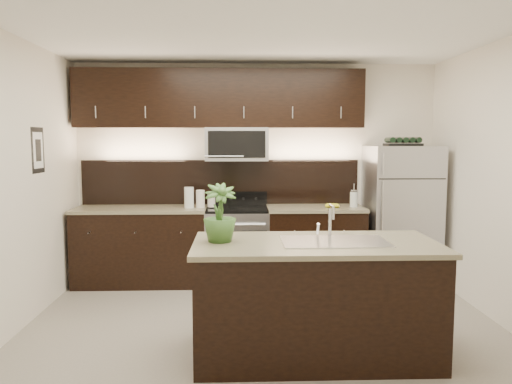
{
  "coord_description": "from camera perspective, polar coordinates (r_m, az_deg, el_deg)",
  "views": [
    {
      "loc": [
        -0.23,
        -4.33,
        1.76
      ],
      "look_at": [
        -0.06,
        0.55,
        1.24
      ],
      "focal_mm": 35.0,
      "sensor_mm": 36.0,
      "label": 1
    }
  ],
  "objects": [
    {
      "name": "ground",
      "position": [
        4.68,
        1.0,
        -16.05
      ],
      "size": [
        4.5,
        4.5,
        0.0
      ],
      "primitive_type": "plane",
      "color": "gray",
      "rests_on": "ground"
    },
    {
      "name": "room_walls",
      "position": [
        4.29,
        -0.42,
        5.19
      ],
      "size": [
        4.52,
        4.02,
        2.71
      ],
      "color": "silver",
      "rests_on": "ground"
    },
    {
      "name": "counter_run",
      "position": [
        6.16,
        -4.09,
        -6.07
      ],
      "size": [
        3.51,
        0.65,
        0.94
      ],
      "color": "black",
      "rests_on": "ground"
    },
    {
      "name": "upper_fixtures",
      "position": [
        6.18,
        -3.91,
        9.54
      ],
      "size": [
        3.49,
        0.4,
        1.66
      ],
      "color": "black",
      "rests_on": "counter_run"
    },
    {
      "name": "island",
      "position": [
        4.16,
        6.77,
        -12.02
      ],
      "size": [
        1.96,
        0.96,
        0.94
      ],
      "color": "black",
      "rests_on": "ground"
    },
    {
      "name": "sink_faucet",
      "position": [
        4.07,
        8.92,
        -5.4
      ],
      "size": [
        0.84,
        0.5,
        0.28
      ],
      "color": "silver",
      "rests_on": "island"
    },
    {
      "name": "refrigerator",
      "position": [
        6.35,
        16.2,
        -2.53
      ],
      "size": [
        0.81,
        0.73,
        1.68
      ],
      "primitive_type": "cube",
      "color": "#B2B2B7",
      "rests_on": "ground"
    },
    {
      "name": "wine_rack",
      "position": [
        6.28,
        16.44,
        5.5
      ],
      "size": [
        0.42,
        0.26,
        0.1
      ],
      "color": "black",
      "rests_on": "refrigerator"
    },
    {
      "name": "plant",
      "position": [
        4.0,
        -4.16,
        -2.39
      ],
      "size": [
        0.32,
        0.32,
        0.47
      ],
      "primitive_type": "imported",
      "rotation": [
        0.0,
        0.0,
        0.23
      ],
      "color": "#376026",
      "rests_on": "island"
    },
    {
      "name": "canisters",
      "position": [
        6.06,
        -6.69,
        -0.72
      ],
      "size": [
        0.37,
        0.17,
        0.25
      ],
      "rotation": [
        0.0,
        0.0,
        0.23
      ],
      "color": "silver",
      "rests_on": "counter_run"
    },
    {
      "name": "french_press",
      "position": [
        6.17,
        11.11,
        -0.74
      ],
      "size": [
        0.1,
        0.1,
        0.28
      ],
      "rotation": [
        0.0,
        0.0,
        0.16
      ],
      "color": "silver",
      "rests_on": "counter_run"
    },
    {
      "name": "bananas",
      "position": [
        6.09,
        8.24,
        -1.5
      ],
      "size": [
        0.19,
        0.16,
        0.05
      ],
      "primitive_type": "ellipsoid",
      "rotation": [
        0.0,
        0.0,
        -0.13
      ],
      "color": "yellow",
      "rests_on": "counter_run"
    }
  ]
}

